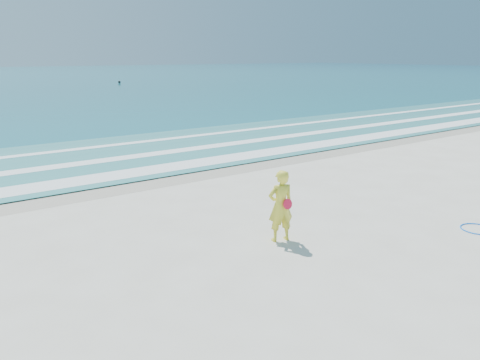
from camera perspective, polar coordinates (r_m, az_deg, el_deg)
ground at (r=11.32m, az=11.06°, el=-9.37°), size 400.00×400.00×0.00m
wet_sand at (r=18.28m, az=-9.85°, el=0.15°), size 400.00×2.40×0.00m
shallow at (r=22.76m, az=-15.45°, el=2.87°), size 400.00×10.00×0.01m
foam_near at (r=19.41m, az=-11.56°, el=1.09°), size 400.00×1.40×0.01m
foam_mid at (r=22.03m, az=-14.71°, el=2.55°), size 400.00×0.90×0.01m
foam_far at (r=25.08m, az=-17.49°, el=3.82°), size 400.00×0.60×0.01m
hoop at (r=14.40m, az=26.97°, el=-5.33°), size 1.03×1.03×0.03m
buoy at (r=81.78m, az=-14.50°, el=11.49°), size 0.42×0.42×0.42m
woman at (r=11.87m, az=4.97°, el=-3.16°), size 0.76×0.59×1.86m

